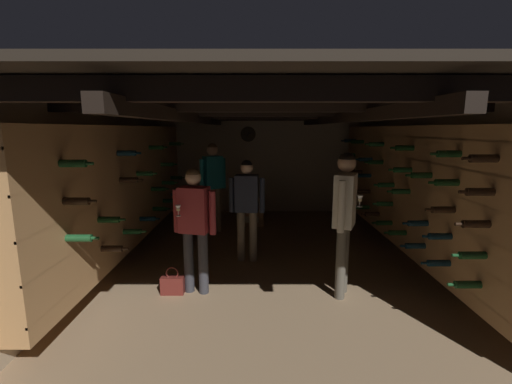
{
  "coord_description": "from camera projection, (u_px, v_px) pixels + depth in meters",
  "views": [
    {
      "loc": [
        -0.15,
        -5.12,
        2.01
      ],
      "look_at": [
        -0.18,
        0.01,
        1.07
      ],
      "focal_mm": 24.31,
      "sensor_mm": 36.0,
      "label": 1
    }
  ],
  "objects": [
    {
      "name": "ground_plane",
      "position": [
        267.0,
        259.0,
        5.4
      ],
      "size": [
        8.4,
        8.4,
        0.0
      ],
      "primitive_type": "plane",
      "color": "#8C7051"
    },
    {
      "name": "handbag",
      "position": [
        174.0,
        284.0,
        4.27
      ],
      "size": [
        0.28,
        0.12,
        0.35
      ],
      "color": "#591E19",
      "rests_on": "ground_plane"
    },
    {
      "name": "display_bottle",
      "position": [
        253.0,
        191.0,
        7.21
      ],
      "size": [
        0.08,
        0.08,
        0.35
      ],
      "color": "#0F2838",
      "rests_on": "wine_crate_stack"
    },
    {
      "name": "wine_crate_stack",
      "position": [
        253.0,
        211.0,
        7.32
      ],
      "size": [
        0.52,
        0.35,
        0.6
      ],
      "color": "#A37547",
      "rests_on": "ground_plane"
    },
    {
      "name": "person_host_center",
      "position": [
        248.0,
        202.0,
        5.2
      ],
      "size": [
        0.54,
        0.25,
        1.55
      ],
      "color": "brown",
      "rests_on": "ground_plane"
    },
    {
      "name": "person_guest_near_right",
      "position": [
        346.0,
        210.0,
        4.06
      ],
      "size": [
        0.34,
        0.5,
        1.74
      ],
      "color": "#4C473D",
      "rests_on": "ground_plane"
    },
    {
      "name": "room_shell",
      "position": [
        268.0,
        167.0,
        5.41
      ],
      "size": [
        4.72,
        6.52,
        2.41
      ],
      "color": "tan",
      "rests_on": "ground_plane"
    },
    {
      "name": "person_guest_far_left",
      "position": [
        215.0,
        179.0,
        6.64
      ],
      "size": [
        0.46,
        0.44,
        1.74
      ],
      "color": "brown",
      "rests_on": "ground_plane"
    },
    {
      "name": "person_guest_near_left",
      "position": [
        196.0,
        220.0,
        4.17
      ],
      "size": [
        0.53,
        0.33,
        1.55
      ],
      "color": "#2D2D33",
      "rests_on": "ground_plane"
    }
  ]
}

